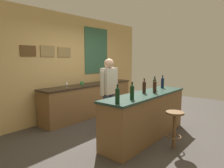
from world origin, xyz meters
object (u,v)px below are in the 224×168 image
Objects in this scene: bartender at (109,90)px; wine_bottle_a at (117,95)px; coffee_mug at (82,83)px; wine_bottle_c at (144,87)px; wine_glass_a at (67,83)px; wine_bottle_d at (155,86)px; wine_glass_b at (117,77)px; bar_stool at (175,124)px; wine_bottle_f at (162,82)px; wine_bottle_e at (154,84)px; wine_bottle_b at (132,92)px.

wine_bottle_a is at bearing -133.13° from bartender.
coffee_mug is (1.21, 2.19, -0.11)m from wine_bottle_a.
wine_bottle_c is 2.01m from wine_glass_a.
wine_glass_a is (0.63, 2.11, -0.05)m from wine_bottle_a.
wine_bottle_d is 1.97× the size of wine_glass_b.
wine_glass_b is at bearing 2.42° from wine_glass_a.
bartender is 5.29× the size of wine_bottle_d.
bartender is 5.29× the size of wine_bottle_a.
bar_stool is at bearing -99.73° from wine_bottle_c.
wine_bottle_f is at bearing 5.22° from wine_bottle_a.
wine_bottle_c is 1.97× the size of wine_glass_a.
wine_bottle_d is at bearing -65.32° from bartender.
wine_bottle_c and wine_bottle_e have the same top height.
wine_bottle_b reaches higher than bar_stool.
bar_stool is at bearing -95.62° from coffee_mug.
coffee_mug is at bearing 84.38° from bar_stool.
wine_bottle_b reaches higher than wine_glass_b.
coffee_mug is (0.58, 0.08, -0.06)m from wine_glass_a.
wine_bottle_a is 1.97× the size of wine_glass_a.
wine_bottle_a is 3.54m from wine_glass_b.
wine_bottle_a is at bearing -174.78° from wine_bottle_f.
wine_bottle_a is 1.00× the size of wine_bottle_b.
wine_glass_b is (1.54, 2.20, -0.05)m from wine_bottle_d.
bar_stool is at bearing -31.14° from wine_bottle_a.
bartender reaches higher than wine_bottle_f.
wine_bottle_a is 1.58m from wine_bottle_e.
wine_bottle_b is at bearing -110.29° from coffee_mug.
wine_bottle_a is at bearing -172.25° from wine_bottle_c.
wine_bottle_c is at bearing -176.21° from wine_bottle_e.
bartender is 1.24m from wine_glass_a.
wine_bottle_d reaches higher than coffee_mug.
wine_glass_a is 0.59m from coffee_mug.
wine_bottle_e is (0.63, 0.75, 0.60)m from bar_stool.
wine_glass_a is at bearing -171.95° from coffee_mug.
wine_bottle_a is 2.45× the size of coffee_mug.
wine_bottle_d and wine_bottle_f have the same top height.
wine_bottle_d reaches higher than bar_stool.
wine_glass_a is (0.23, 2.11, -0.05)m from wine_bottle_b.
wine_bottle_b and wine_bottle_e have the same top height.
bartender is 5.29× the size of wine_bottle_b.
wine_bottle_b is 2.34m from coffee_mug.
wine_bottle_a reaches higher than wine_glass_a.
wine_bottle_d is 0.76m from wine_bottle_f.
bartender is 5.29× the size of wine_bottle_c.
wine_bottle_e is 1.97× the size of wine_glass_b.
bar_stool is 2.22× the size of wine_bottle_f.
bartender is 5.29× the size of wine_bottle_f.
wine_bottle_f is at bearing 2.22° from wine_bottle_c.
coffee_mug is (0.27, 2.76, 0.49)m from bar_stool.
wine_bottle_c is (0.24, -0.74, 0.12)m from bartender.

